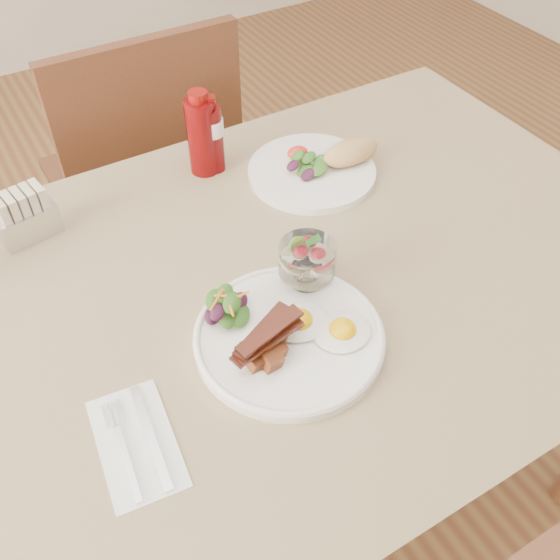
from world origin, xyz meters
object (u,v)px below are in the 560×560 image
at_px(chair_far, 148,178).
at_px(fruit_cup, 307,260).
at_px(table, 282,313).
at_px(second_plate, 321,166).
at_px(main_plate, 289,338).
at_px(hot_sauce_bottle, 212,135).
at_px(sugar_caddy, 26,217).
at_px(ketchup_bottle, 202,135).

bearing_deg(chair_far, fruit_cup, -88.46).
relative_size(table, second_plate, 5.04).
height_order(main_plate, second_plate, second_plate).
xyz_separation_m(chair_far, second_plate, (0.21, -0.46, 0.24)).
xyz_separation_m(main_plate, hot_sauce_bottle, (0.10, 0.44, 0.07)).
relative_size(fruit_cup, second_plate, 0.34).
distance_m(table, chair_far, 0.68).
bearing_deg(hot_sauce_bottle, sugar_caddy, -177.90).
height_order(fruit_cup, ketchup_bottle, ketchup_bottle).
bearing_deg(ketchup_bottle, sugar_caddy, -176.74).
relative_size(chair_far, main_plate, 3.32).
relative_size(main_plate, ketchup_bottle, 1.68).
xyz_separation_m(chair_far, ketchup_bottle, (0.02, -0.34, 0.31)).
height_order(table, fruit_cup, fruit_cup).
height_order(fruit_cup, second_plate, fruit_cup).
xyz_separation_m(second_plate, ketchup_bottle, (-0.19, 0.12, 0.06)).
distance_m(ketchup_bottle, hot_sauce_bottle, 0.02).
height_order(chair_far, second_plate, chair_far).
height_order(ketchup_bottle, sugar_caddy, ketchup_bottle).
relative_size(ketchup_bottle, hot_sauce_bottle, 1.07).
bearing_deg(second_plate, table, -135.43).
xyz_separation_m(chair_far, fruit_cup, (0.02, -0.71, 0.29)).
bearing_deg(main_plate, table, 63.81).
height_order(second_plate, hot_sauce_bottle, hot_sauce_bottle).
bearing_deg(main_plate, chair_far, 85.71).
bearing_deg(fruit_cup, table, 114.19).
xyz_separation_m(main_plate, fruit_cup, (0.08, 0.08, 0.06)).
relative_size(ketchup_bottle, sugar_caddy, 1.56).
relative_size(main_plate, sugar_caddy, 2.62).
xyz_separation_m(chair_far, main_plate, (-0.06, -0.78, 0.24)).
xyz_separation_m(fruit_cup, ketchup_bottle, (0.00, 0.37, 0.01)).
relative_size(main_plate, hot_sauce_bottle, 1.80).
height_order(main_plate, ketchup_bottle, ketchup_bottle).
bearing_deg(chair_far, hot_sauce_bottle, -83.38).
relative_size(chair_far, sugar_caddy, 8.70).
xyz_separation_m(chair_far, hot_sauce_bottle, (0.04, -0.34, 0.30)).
height_order(table, hot_sauce_bottle, hot_sauce_bottle).
bearing_deg(hot_sauce_bottle, table, -97.01).
distance_m(table, sugar_caddy, 0.46).
xyz_separation_m(second_plate, sugar_caddy, (-0.53, 0.10, 0.02)).
distance_m(table, second_plate, 0.31).
bearing_deg(second_plate, sugar_caddy, 168.89).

